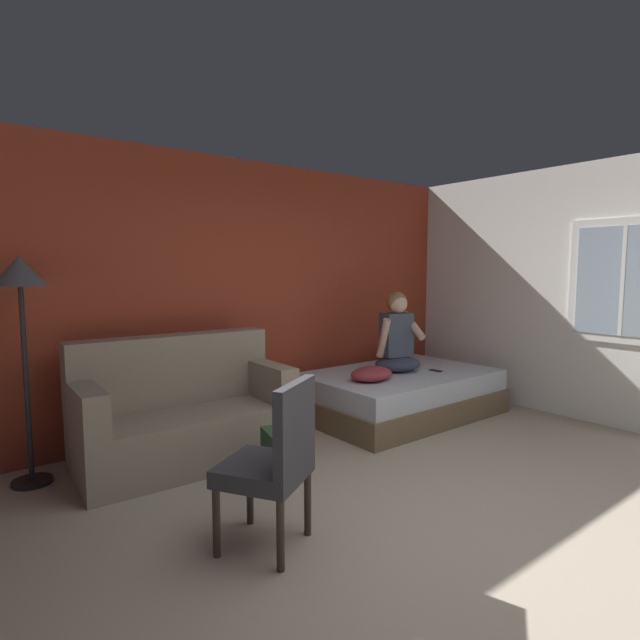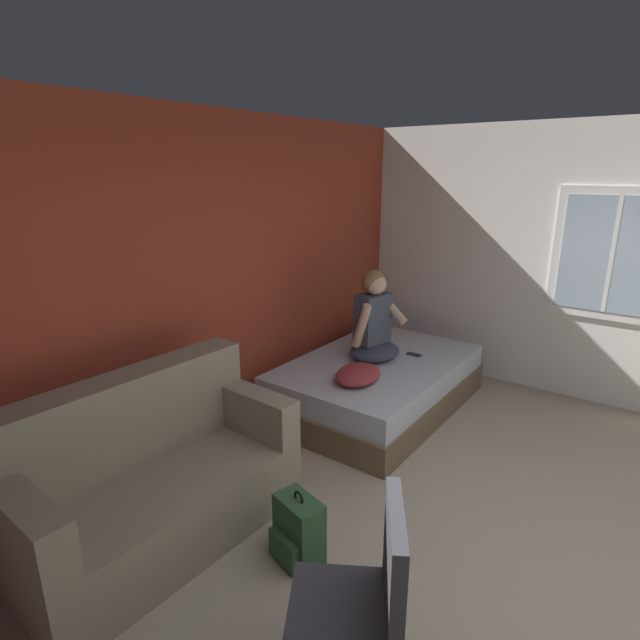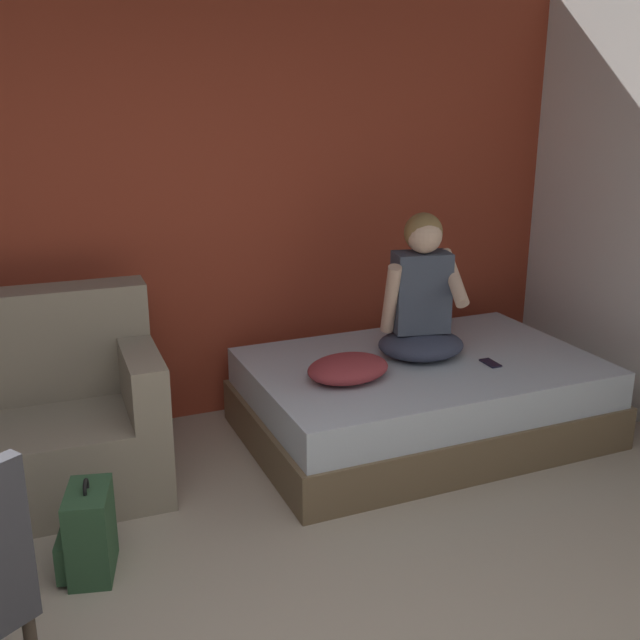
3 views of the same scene
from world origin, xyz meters
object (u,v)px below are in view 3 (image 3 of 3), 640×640
at_px(person_seated, 421,300).
at_px(bed, 421,397).
at_px(throw_pillow, 348,368).
at_px(backpack, 88,534).
at_px(cell_phone, 490,363).

bearing_deg(person_seated, bed, -104.85).
relative_size(bed, throw_pillow, 4.37).
xyz_separation_m(person_seated, throw_pillow, (-0.57, -0.19, -0.29)).
distance_m(bed, person_seated, 0.60).
height_order(bed, person_seated, person_seated).
distance_m(bed, backpack, 2.14).
distance_m(person_seated, cell_phone, 0.55).
relative_size(bed, cell_phone, 14.58).
height_order(person_seated, backpack, person_seated).
relative_size(person_seated, throw_pillow, 1.82).
xyz_separation_m(bed, throw_pillow, (-0.55, -0.12, 0.31)).
bearing_deg(cell_phone, person_seated, 139.95).
height_order(person_seated, cell_phone, person_seated).
bearing_deg(cell_phone, throw_pillow, 175.03).
relative_size(backpack, cell_phone, 3.18).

